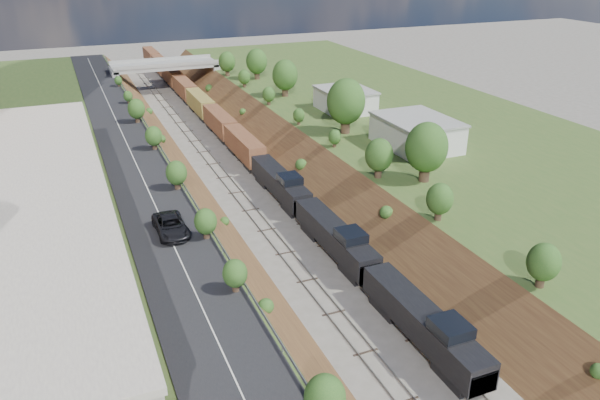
{
  "coord_description": "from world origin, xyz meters",
  "views": [
    {
      "loc": [
        -23.52,
        -16.92,
        32.39
      ],
      "look_at": [
        -0.51,
        38.38,
        6.0
      ],
      "focal_mm": 35.0,
      "sensor_mm": 36.0,
      "label": 1
    }
  ],
  "objects": [
    {
      "name": "rail_left_track",
      "position": [
        -2.6,
        60.0,
        0.09
      ],
      "size": [
        1.58,
        180.0,
        0.18
      ],
      "primitive_type": "cube",
      "color": "gray",
      "rests_on": "ground"
    },
    {
      "name": "commercial_building",
      "position": [
        -28.0,
        38.0,
        8.51
      ],
      "size": [
        14.3,
        62.3,
        7.0
      ],
      "color": "brown",
      "rests_on": "platform_left"
    },
    {
      "name": "freight_train",
      "position": [
        2.6,
        90.96,
        2.44
      ],
      "size": [
        2.76,
        156.07,
        4.55
      ],
      "color": "black",
      "rests_on": "ground"
    },
    {
      "name": "suv",
      "position": [
        -15.17,
        37.47,
        5.99
      ],
      "size": [
        3.07,
        6.48,
        1.79
      ],
      "primitive_type": "imported",
      "rotation": [
        0.0,
        0.0,
        0.02
      ],
      "color": "black",
      "rests_on": "road"
    },
    {
      "name": "guardrail",
      "position": [
        -11.4,
        59.8,
        5.55
      ],
      "size": [
        0.1,
        171.0,
        0.7
      ],
      "color": "#99999E",
      "rests_on": "platform_left"
    },
    {
      "name": "road",
      "position": [
        -15.5,
        60.0,
        5.05
      ],
      "size": [
        8.0,
        180.0,
        0.1
      ],
      "primitive_type": "cube",
      "color": "black",
      "rests_on": "platform_left"
    },
    {
      "name": "tree_right_large",
      "position": [
        17.0,
        40.0,
        9.38
      ],
      "size": [
        5.25,
        5.25,
        7.61
      ],
      "color": "#473323",
      "rests_on": "platform_right"
    },
    {
      "name": "platform_right",
      "position": [
        33.0,
        60.0,
        2.5
      ],
      "size": [
        44.0,
        180.0,
        5.0
      ],
      "primitive_type": "cube",
      "color": "#3B5824",
      "rests_on": "ground"
    },
    {
      "name": "overpass",
      "position": [
        0.0,
        122.0,
        4.92
      ],
      "size": [
        24.5,
        8.3,
        7.4
      ],
      "color": "gray",
      "rests_on": "ground"
    },
    {
      "name": "embankment_right",
      "position": [
        11.0,
        60.0,
        0.0
      ],
      "size": [
        10.0,
        180.0,
        10.0
      ],
      "primitive_type": "cube",
      "rotation": [
        0.0,
        0.79,
        0.0
      ],
      "color": "brown",
      "rests_on": "ground"
    },
    {
      "name": "rail_right_track",
      "position": [
        2.6,
        60.0,
        0.09
      ],
      "size": [
        1.58,
        180.0,
        0.18
      ],
      "primitive_type": "cube",
      "color": "gray",
      "rests_on": "ground"
    },
    {
      "name": "embankment_left",
      "position": [
        -11.0,
        60.0,
        0.0
      ],
      "size": [
        10.0,
        180.0,
        10.0
      ],
      "primitive_type": "cube",
      "rotation": [
        0.0,
        0.79,
        0.0
      ],
      "color": "brown",
      "rests_on": "ground"
    },
    {
      "name": "tree_left_crest",
      "position": [
        -11.8,
        20.0,
        7.04
      ],
      "size": [
        2.45,
        2.45,
        3.55
      ],
      "color": "#473323",
      "rests_on": "platform_left"
    },
    {
      "name": "white_building_far",
      "position": [
        23.0,
        74.0,
        6.8
      ],
      "size": [
        8.0,
        10.0,
        3.6
      ],
      "primitive_type": "cube",
      "color": "silver",
      "rests_on": "platform_right"
    },
    {
      "name": "white_building_near",
      "position": [
        23.5,
        52.0,
        7.0
      ],
      "size": [
        9.0,
        12.0,
        4.0
      ],
      "primitive_type": "cube",
      "color": "silver",
      "rests_on": "platform_right"
    }
  ]
}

